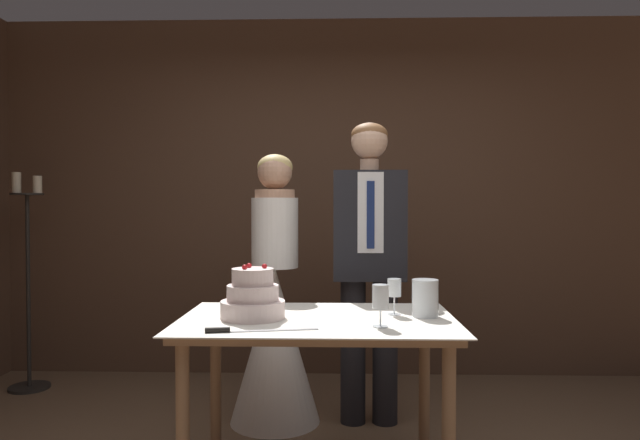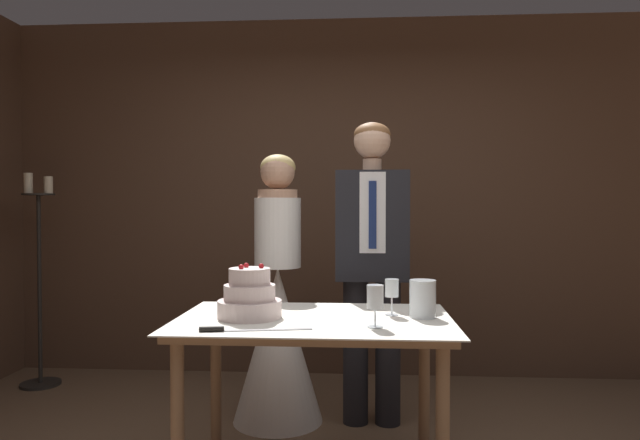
{
  "view_description": "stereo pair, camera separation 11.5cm",
  "coord_description": "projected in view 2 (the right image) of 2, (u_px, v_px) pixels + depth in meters",
  "views": [
    {
      "loc": [
        0.01,
        -2.29,
        1.3
      ],
      "look_at": [
        -0.07,
        0.7,
        1.23
      ],
      "focal_mm": 32.0,
      "sensor_mm": 36.0,
      "label": 1
    },
    {
      "loc": [
        0.13,
        -2.28,
        1.3
      ],
      "look_at": [
        -0.07,
        0.7,
        1.23
      ],
      "focal_mm": 32.0,
      "sensor_mm": 36.0,
      "label": 2
    }
  ],
  "objects": [
    {
      "name": "bride",
      "position": [
        278.0,
        323.0,
        3.43
      ],
      "size": [
        0.54,
        0.54,
        1.61
      ],
      "color": "white",
      "rests_on": "ground_plane"
    },
    {
      "name": "hurricane_candle",
      "position": [
        423.0,
        300.0,
        2.6
      ],
      "size": [
        0.12,
        0.12,
        0.17
      ],
      "color": "silver",
      "rests_on": "cake_table"
    },
    {
      "name": "wall_back",
      "position": [
        342.0,
        197.0,
        4.44
      ],
      "size": [
        5.35,
        0.12,
        2.74
      ],
      "primitive_type": "cube",
      "color": "#513828",
      "rests_on": "ground_plane"
    },
    {
      "name": "candle_stand",
      "position": [
        39.0,
        287.0,
        4.12
      ],
      "size": [
        0.28,
        0.28,
        1.54
      ],
      "color": "black",
      "rests_on": "ground_plane"
    },
    {
      "name": "cake_knife",
      "position": [
        234.0,
        329.0,
        2.32
      ],
      "size": [
        0.46,
        0.1,
        0.02
      ],
      "rotation": [
        0.0,
        0.0,
        0.18
      ],
      "color": "silver",
      "rests_on": "cake_table"
    },
    {
      "name": "groom",
      "position": [
        372.0,
        253.0,
        3.38
      ],
      "size": [
        0.43,
        0.25,
        1.79
      ],
      "color": "black",
      "rests_on": "ground_plane"
    },
    {
      "name": "cake_table",
      "position": [
        314.0,
        340.0,
        2.6
      ],
      "size": [
        1.25,
        0.81,
        0.79
      ],
      "color": "#8E6B4C",
      "rests_on": "ground_plane"
    },
    {
      "name": "tiered_cake",
      "position": [
        250.0,
        298.0,
        2.59
      ],
      "size": [
        0.29,
        0.29,
        0.25
      ],
      "color": "beige",
      "rests_on": "cake_table"
    },
    {
      "name": "wine_glass_middle",
      "position": [
        375.0,
        299.0,
        2.38
      ],
      "size": [
        0.07,
        0.07,
        0.18
      ],
      "color": "silver",
      "rests_on": "cake_table"
    },
    {
      "name": "wine_glass_near",
      "position": [
        392.0,
        290.0,
        2.65
      ],
      "size": [
        0.06,
        0.06,
        0.17
      ],
      "color": "silver",
      "rests_on": "cake_table"
    }
  ]
}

